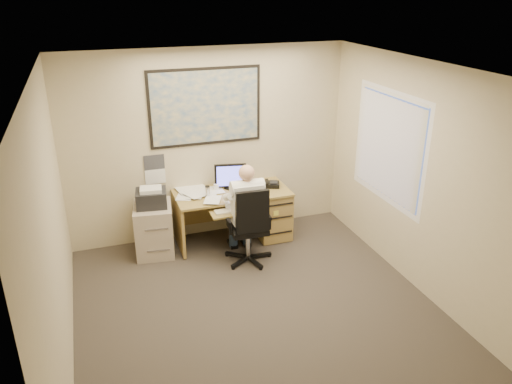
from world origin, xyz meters
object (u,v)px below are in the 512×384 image
object	(u,v)px
filing_cabinet	(154,225)
desk	(254,208)
office_chair	(249,240)
person	(247,214)

from	to	relation	value
filing_cabinet	desk	bearing A→B (deg)	8.71
filing_cabinet	office_chair	xyz separation A→B (m)	(1.15, -0.67, -0.10)
desk	office_chair	bearing A→B (deg)	-113.39
filing_cabinet	person	size ratio (longest dim) A/B	0.72
filing_cabinet	person	bearing A→B (deg)	-19.48
office_chair	person	world-z (taller)	person
desk	filing_cabinet	size ratio (longest dim) A/B	1.65
filing_cabinet	office_chair	distance (m)	1.33
desk	person	distance (m)	0.72
desk	filing_cabinet	bearing A→B (deg)	-179.22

